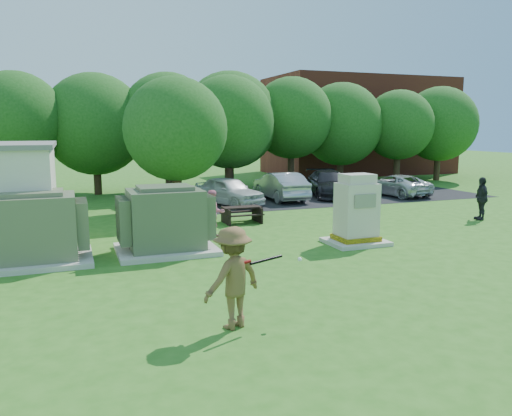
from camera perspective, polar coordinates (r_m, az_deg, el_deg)
name	(u,v)px	position (r m, az deg, el deg)	size (l,w,h in m)	color
ground	(312,284)	(12.58, 6.47, -8.57)	(120.00, 120.00, 0.00)	#2D6619
brick_building	(358,126)	(44.39, 11.58, 9.16)	(15.00, 8.00, 8.00)	maroon
parking_strip	(315,199)	(27.46, 6.75, 1.07)	(20.00, 6.00, 0.01)	#232326
transformer_left	(35,230)	(15.46, -23.92, -2.27)	(3.00, 2.40, 2.07)	beige
transformer_right	(166,221)	(15.66, -10.30, -1.49)	(3.00, 2.40, 2.07)	beige
generator_cabinet	(356,214)	(16.81, 11.40, -0.62)	(1.92, 1.57, 2.33)	beige
picnic_table	(242,213)	(20.27, -1.64, -0.54)	(1.56, 1.17, 0.67)	black
batter	(233,278)	(9.61, -2.66, -7.97)	(1.28, 0.73, 1.98)	brown
person_at_picnic	(213,214)	(17.62, -4.88, -0.65)	(0.81, 0.63, 1.67)	#D16F86
person_walking_right	(481,199)	(22.91, 24.35, 1.00)	(1.06, 0.44, 1.80)	#242529
car_white	(229,191)	(25.02, -3.15, 1.96)	(1.67, 4.14, 1.41)	silver
car_silver_a	(280,186)	(26.83, 2.80, 2.53)	(1.58, 4.52, 1.49)	#9F9FA3
car_dark	(329,184)	(28.40, 8.32, 2.76)	(2.02, 4.96, 1.44)	black
car_silver_b	(396,185)	(29.60, 15.67, 2.54)	(2.00, 4.33, 1.20)	silver
batting_equipment	(268,260)	(9.70, 1.38, -5.98)	(1.34, 0.39, 0.16)	black
tree_row	(198,122)	(30.05, -6.68, 9.70)	(41.30, 13.30, 7.30)	#47301E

